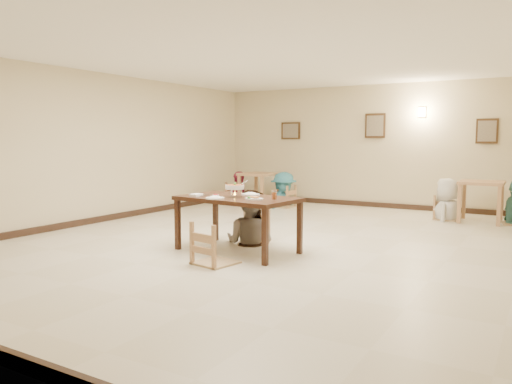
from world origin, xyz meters
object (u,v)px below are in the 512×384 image
Objects in this scene: bg_table_right at (481,188)px; bg_chair_lr at (284,186)px; curry_warmer at (235,187)px; drink_glass at (274,195)px; bg_diner_c at (448,178)px; bg_diner_b at (284,172)px; chair_near at (215,224)px; chair_far at (255,211)px; main_table at (237,202)px; bg_table_left at (259,178)px; bg_chair_rl at (447,197)px; bg_diner_a at (238,171)px; main_diner at (250,190)px; bg_chair_ll at (238,184)px.

bg_chair_lr is (-4.48, 0.01, -0.18)m from bg_table_right.
drink_glass is at bearing 0.58° from curry_warmer.
bg_table_right is 0.49× the size of bg_diner_c.
curry_warmer is 0.18× the size of bg_diner_b.
bg_diner_b reaches higher than chair_near.
bg_diner_b is (-1.56, 4.04, 0.35)m from chair_far.
main_table is 5.93× the size of curry_warmer.
bg_table_left is 0.70m from bg_chair_lr.
bg_diner_b is at bearing 94.30° from bg_chair_rl.
bg_table_right is at bearing 105.25° from bg_diner_a.
drink_glass is 5.23m from bg_table_right.
bg_chair_ll is (-2.88, 4.14, -0.34)m from main_diner.
main_table is at bearing 61.74° from curry_warmer.
curry_warmer reaches higher than bg_chair_lr.
main_table is 13.38× the size of drink_glass.
curry_warmer is 5.23m from bg_diner_c.
bg_chair_ll is (-2.91, 4.03, 0.01)m from chair_far.
bg_chair_lr is (-1.68, 4.74, -0.23)m from main_table.
chair_near is (0.14, -0.77, -0.20)m from main_table.
bg_table_right is at bearing 65.70° from main_table.
main_diner reaches higher than drink_glass.
bg_table_left is 5.15m from bg_table_right.
main_diner reaches higher than chair_far.
curry_warmer is at bearing -67.18° from chair_near.
bg_chair_ll reaches higher than bg_chair_lr.
bg_table_right is (2.65, 5.50, 0.16)m from chair_near.
bg_diner_a is at bearing -86.11° from bg_chair_lr.
bg_table_right is 0.82× the size of bg_chair_lr.
chair_near is at bearing -73.36° from main_table.
main_table is at bearing 159.99° from bg_chair_rl.
bg_chair_rl is at bearing 105.12° from bg_diner_a.
chair_near is 0.62× the size of bg_diner_b.
bg_diner_b reaches higher than curry_warmer.
bg_diner_a is (-2.91, 4.03, 0.33)m from chair_far.
chair_near is at bearing -65.44° from bg_table_left.
chair_far is at bearing 24.99° from bg_chair_lr.
bg_diner_b is (0.00, 0.00, 0.35)m from bg_chair_lr.
bg_table_right is 4.48m from bg_chair_lr.
chair_near reaches higher than drink_glass.
bg_table_right is 0.81× the size of bg_chair_ll.
main_table is 1.10× the size of bg_diner_a.
drink_glass is at bearing -14.11° from bg_diner_c.
chair_near is 6.36m from bg_diner_a.
main_diner is 5.04m from bg_diner_a.
bg_diner_a reaches higher than curry_warmer.
bg_table_left is (-2.33, 4.72, -0.28)m from curry_warmer.
chair_near is 6.00m from bg_table_left.
drink_glass is at bearing -128.01° from bg_chair_ll.
bg_chair_ll is at bearing 128.85° from main_table.
bg_diner_b is (1.34, 0.00, 0.02)m from bg_diner_a.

